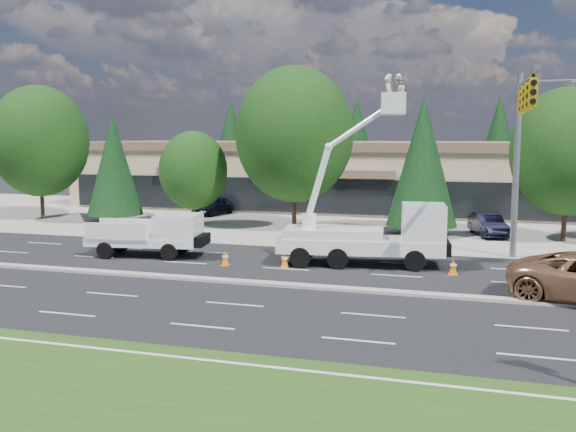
% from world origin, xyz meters
% --- Properties ---
extents(ground, '(140.00, 140.00, 0.00)m').
position_xyz_m(ground, '(0.00, 0.00, 0.00)').
color(ground, black).
rests_on(ground, ground).
extents(concrete_apron, '(140.00, 22.00, 0.01)m').
position_xyz_m(concrete_apron, '(0.00, 20.00, 0.01)').
color(concrete_apron, gray).
rests_on(concrete_apron, ground).
extents(grass_verge, '(140.00, 10.00, 0.01)m').
position_xyz_m(grass_verge, '(0.00, -13.00, 0.01)').
color(grass_verge, '#224714').
rests_on(grass_verge, ground).
extents(road_median, '(120.00, 0.55, 0.12)m').
position_xyz_m(road_median, '(0.00, 0.00, 0.06)').
color(road_median, gray).
rests_on(road_median, ground).
extents(strip_mall, '(50.40, 15.40, 5.50)m').
position_xyz_m(strip_mall, '(0.00, 29.97, 2.83)').
color(strip_mall, tan).
rests_on(strip_mall, ground).
extents(tree_front_a, '(6.92, 6.92, 9.60)m').
position_xyz_m(tree_front_a, '(-22.00, 15.00, 5.62)').
color(tree_front_a, '#332114').
rests_on(tree_front_a, ground).
extents(tree_front_b, '(3.80, 3.80, 7.50)m').
position_xyz_m(tree_front_b, '(-16.00, 15.00, 4.02)').
color(tree_front_b, '#332114').
rests_on(tree_front_b, ground).
extents(tree_front_c, '(4.57, 4.57, 6.34)m').
position_xyz_m(tree_front_c, '(-10.00, 15.00, 3.71)').
color(tree_front_c, '#332114').
rests_on(tree_front_c, ground).
extents(tree_front_d, '(7.48, 7.48, 10.38)m').
position_xyz_m(tree_front_d, '(-3.00, 15.00, 6.08)').
color(tree_front_d, '#332114').
rests_on(tree_front_d, ground).
extents(tree_front_e, '(4.24, 4.24, 8.35)m').
position_xyz_m(tree_front_e, '(5.00, 15.00, 4.48)').
color(tree_front_e, '#332114').
rests_on(tree_front_e, ground).
extents(tree_front_f, '(6.31, 6.31, 8.75)m').
position_xyz_m(tree_front_f, '(13.00, 15.00, 5.12)').
color(tree_front_f, '#332114').
rests_on(tree_front_f, ground).
extents(tree_back_a, '(5.03, 5.03, 9.91)m').
position_xyz_m(tree_back_a, '(-18.00, 42.00, 5.31)').
color(tree_back_a, '#332114').
rests_on(tree_back_a, ground).
extents(tree_back_b, '(4.97, 4.97, 9.80)m').
position_xyz_m(tree_back_b, '(-4.00, 42.00, 5.26)').
color(tree_back_b, '#332114').
rests_on(tree_back_b, ground).
extents(tree_back_c, '(5.04, 5.04, 9.93)m').
position_xyz_m(tree_back_c, '(10.00, 42.00, 5.33)').
color(tree_back_c, '#332114').
rests_on(tree_back_c, ground).
extents(signal_mast, '(2.76, 10.16, 9.00)m').
position_xyz_m(signal_mast, '(10.03, 7.04, 6.06)').
color(signal_mast, gray).
rests_on(signal_mast, ground).
extents(utility_pickup, '(5.83, 2.88, 2.14)m').
position_xyz_m(utility_pickup, '(-7.29, 4.26, 0.88)').
color(utility_pickup, white).
rests_on(utility_pickup, ground).
extents(bucket_truck, '(7.89, 3.37, 8.77)m').
position_xyz_m(bucket_truck, '(3.62, 5.17, 1.82)').
color(bucket_truck, white).
rests_on(bucket_truck, ground).
extents(traffic_cone_a, '(0.40, 0.40, 0.70)m').
position_xyz_m(traffic_cone_a, '(-9.80, 3.51, 0.34)').
color(traffic_cone_a, orange).
rests_on(traffic_cone_a, ground).
extents(traffic_cone_b, '(0.40, 0.40, 0.70)m').
position_xyz_m(traffic_cone_b, '(-2.94, 3.16, 0.34)').
color(traffic_cone_b, orange).
rests_on(traffic_cone_b, ground).
extents(traffic_cone_c, '(0.40, 0.40, 0.70)m').
position_xyz_m(traffic_cone_c, '(-0.17, 3.56, 0.34)').
color(traffic_cone_c, orange).
rests_on(traffic_cone_c, ground).
extents(traffic_cone_d, '(0.40, 0.40, 0.70)m').
position_xyz_m(traffic_cone_d, '(7.33, 4.16, 0.34)').
color(traffic_cone_d, orange).
rests_on(traffic_cone_d, ground).
extents(traffic_cone_e, '(0.40, 0.40, 0.70)m').
position_xyz_m(traffic_cone_e, '(11.55, 4.01, 0.34)').
color(traffic_cone_e, orange).
rests_on(traffic_cone_e, ground).
extents(parked_car_west, '(2.52, 4.33, 1.39)m').
position_xyz_m(parked_car_west, '(-11.13, 21.00, 0.69)').
color(parked_car_west, black).
rests_on(parked_car_west, ground).
extents(parked_car_east, '(2.51, 4.39, 1.37)m').
position_xyz_m(parked_car_east, '(8.88, 16.00, 0.68)').
color(parked_car_east, black).
rests_on(parked_car_east, ground).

